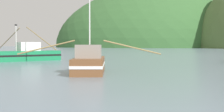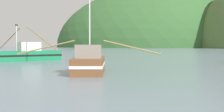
% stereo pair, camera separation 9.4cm
% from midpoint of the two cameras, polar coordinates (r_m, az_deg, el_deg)
% --- Properties ---
extents(hill_far_left, '(151.00, 120.80, 90.61)m').
position_cam_midpoint_polar(hill_far_left, '(246.33, 6.98, 1.61)').
color(hill_far_left, '#386633').
rests_on(hill_far_left, ground).
extents(fishing_boat_green, '(15.84, 10.88, 5.23)m').
position_cam_midpoint_polar(fishing_boat_green, '(46.85, -15.77, 0.27)').
color(fishing_boat_green, '#197A47').
rests_on(fishing_boat_green, ground).
extents(fishing_boat_brown, '(11.75, 7.87, 7.63)m').
position_cam_midpoint_polar(fishing_boat_brown, '(26.57, -4.27, -1.28)').
color(fishing_boat_brown, brown).
rests_on(fishing_boat_brown, ground).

